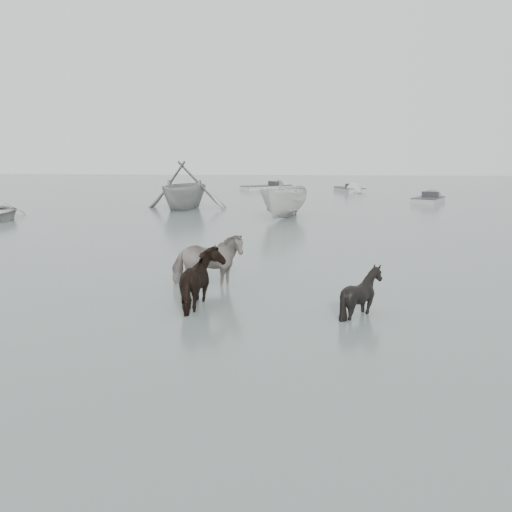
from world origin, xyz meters
The scene contains 9 objects.
ground centered at (0.00, 0.00, 0.00)m, with size 140.00×140.00×0.00m, color #4C5A57.
pony_pinto centered at (-2.29, 0.82, 0.86)m, with size 0.92×2.02×1.71m, color black.
pony_dark centered at (-2.01, -1.25, 0.82)m, with size 1.64×1.40×1.65m, color black.
pony_black centered at (1.66, -1.70, 0.69)m, with size 1.12×1.26×1.39m, color black.
rowboat_trail centered at (-7.02, 21.03, 1.57)m, with size 5.15×5.97×3.14m, color gray.
boat_small centered at (-0.60, 16.69, 0.98)m, with size 1.91×5.07×1.96m, color beige.
skiff_port centered at (9.22, 26.57, 0.38)m, with size 4.33×1.60×0.75m, color gray, non-canonical shape.
skiff_mid centered at (4.56, 36.82, 0.38)m, with size 4.99×1.60×0.75m, color #959794, non-canonical shape.
skiff_far centered at (-2.96, 39.17, 0.38)m, with size 6.84×1.60×0.75m, color #A5A8A5, non-canonical shape.
Camera 1 is at (0.24, -14.40, 3.71)m, focal length 40.00 mm.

